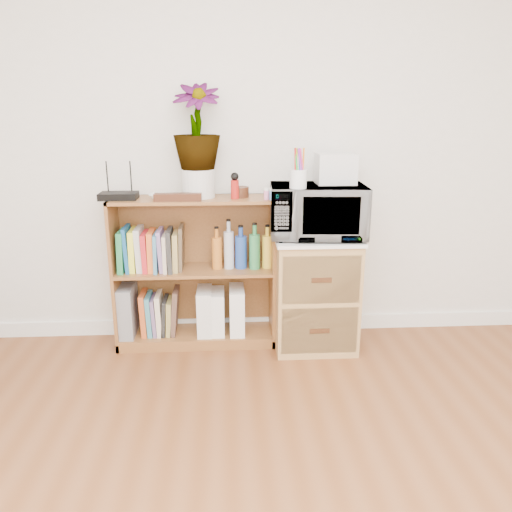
{
  "coord_description": "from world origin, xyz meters",
  "views": [
    {
      "loc": [
        -0.14,
        -0.92,
        1.45
      ],
      "look_at": [
        0.03,
        1.95,
        0.62
      ],
      "focal_mm": 35.0,
      "sensor_mm": 36.0,
      "label": 1
    }
  ],
  "objects": [
    {
      "name": "magazine_holder_mid",
      "position": [
        -0.21,
        2.09,
        0.21
      ],
      "size": [
        0.09,
        0.22,
        0.28
      ],
      "primitive_type": "cube",
      "color": "white",
      "rests_on": "bookshelf"
    },
    {
      "name": "bookshelf",
      "position": [
        -0.35,
        2.1,
        0.47
      ],
      "size": [
        1.0,
        0.3,
        0.95
      ],
      "primitive_type": "cube",
      "color": "brown",
      "rests_on": "ground"
    },
    {
      "name": "plant_pot",
      "position": [
        -0.31,
        2.12,
        1.04
      ],
      "size": [
        0.2,
        0.2,
        0.17
      ],
      "primitive_type": "cylinder",
      "color": "silver",
      "rests_on": "bookshelf"
    },
    {
      "name": "cookbooks",
      "position": [
        -0.62,
        2.1,
        0.63
      ],
      "size": [
        0.4,
        0.2,
        0.28
      ],
      "color": "#228048",
      "rests_on": "bookshelf"
    },
    {
      "name": "wooden_bowl",
      "position": [
        -0.06,
        2.11,
        0.98
      ],
      "size": [
        0.11,
        0.11,
        0.06
      ],
      "primitive_type": "cylinder",
      "color": "#34180E",
      "rests_on": "bookshelf"
    },
    {
      "name": "small_appliance",
      "position": [
        0.51,
        2.07,
        1.12
      ],
      "size": [
        0.23,
        0.19,
        0.18
      ],
      "primitive_type": "cube",
      "color": "silver",
      "rests_on": "microwave"
    },
    {
      "name": "lower_books",
      "position": [
        -0.59,
        2.1,
        0.2
      ],
      "size": [
        0.24,
        0.19,
        0.3
      ],
      "color": "#C25022",
      "rests_on": "bookshelf"
    },
    {
      "name": "file_box",
      "position": [
        -0.79,
        2.1,
        0.23
      ],
      "size": [
        0.1,
        0.26,
        0.33
      ],
      "primitive_type": "cube",
      "color": "gray",
      "rests_on": "bookshelf"
    },
    {
      "name": "wicker_unit",
      "position": [
        0.4,
        2.02,
        0.35
      ],
      "size": [
        0.5,
        0.45,
        0.7
      ],
      "primitive_type": "cube",
      "color": "#9E7542",
      "rests_on": "ground"
    },
    {
      "name": "magazine_holder_right",
      "position": [
        -0.09,
        2.09,
        0.22
      ],
      "size": [
        0.09,
        0.24,
        0.3
      ],
      "primitive_type": "cube",
      "color": "white",
      "rests_on": "bookshelf"
    },
    {
      "name": "skirting_board",
      "position": [
        0.0,
        2.24,
        0.05
      ],
      "size": [
        4.0,
        0.02,
        0.1
      ],
      "primitive_type": "cube",
      "color": "white",
      "rests_on": "ground"
    },
    {
      "name": "potted_plant",
      "position": [
        -0.31,
        2.12,
        1.37
      ],
      "size": [
        0.28,
        0.28,
        0.5
      ],
      "primitive_type": "imported",
      "color": "#317830",
      "rests_on": "plant_pot"
    },
    {
      "name": "trinket_box",
      "position": [
        -0.43,
        2.0,
        0.97
      ],
      "size": [
        0.28,
        0.07,
        0.04
      ],
      "primitive_type": "cube",
      "color": "#351A0E",
      "rests_on": "bookshelf"
    },
    {
      "name": "white_bowl",
      "position": [
        -0.54,
        2.07,
        0.97
      ],
      "size": [
        0.13,
        0.13,
        0.03
      ],
      "primitive_type": "imported",
      "color": "white",
      "rests_on": "bookshelf"
    },
    {
      "name": "kokeshi_doll",
      "position": [
        -0.09,
        2.06,
        1.01
      ],
      "size": [
        0.05,
        0.05,
        0.11
      ],
      "primitive_type": "cylinder",
      "color": "#A81A14",
      "rests_on": "bookshelf"
    },
    {
      "name": "router",
      "position": [
        -0.79,
        2.08,
        0.97
      ],
      "size": [
        0.22,
        0.15,
        0.04
      ],
      "primitive_type": "cube",
      "color": "black",
      "rests_on": "bookshelf"
    },
    {
      "name": "microwave",
      "position": [
        0.4,
        2.02,
        0.88
      ],
      "size": [
        0.59,
        0.42,
        0.31
      ],
      "primitive_type": "imported",
      "rotation": [
        0.0,
        0.0,
        -0.06
      ],
      "color": "silver",
      "rests_on": "wicker_unit"
    },
    {
      "name": "magazine_holder_left",
      "position": [
        -0.3,
        2.09,
        0.22
      ],
      "size": [
        0.09,
        0.23,
        0.29
      ],
      "primitive_type": "cube",
      "color": "silver",
      "rests_on": "bookshelf"
    },
    {
      "name": "paint_jars",
      "position": [
        0.12,
        2.01,
        0.98
      ],
      "size": [
        0.11,
        0.04,
        0.06
      ],
      "primitive_type": "cube",
      "color": "pink",
      "rests_on": "bookshelf"
    },
    {
      "name": "pen_cup",
      "position": [
        0.26,
        1.9,
        1.09
      ],
      "size": [
        0.1,
        0.1,
        0.11
      ],
      "primitive_type": "cylinder",
      "color": "white",
      "rests_on": "microwave"
    },
    {
      "name": "liquor_bottles",
      "position": [
        -0.0,
        2.1,
        0.64
      ],
      "size": [
        0.46,
        0.07,
        0.32
      ],
      "color": "#BF6B23",
      "rests_on": "bookshelf"
    }
  ]
}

